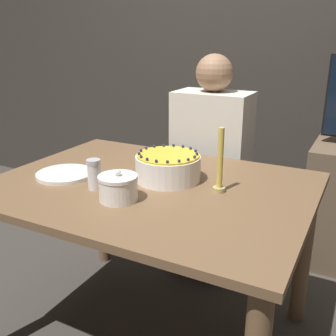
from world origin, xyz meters
name	(u,v)px	position (x,y,z in m)	size (l,w,h in m)	color
ground_plane	(152,332)	(0.00, 0.00, 0.00)	(12.00, 12.00, 0.00)	#3D3833
wall_behind	(256,34)	(0.00, 1.40, 1.30)	(8.00, 0.05, 2.60)	#38332D
dining_table	(150,210)	(0.00, 0.00, 0.61)	(1.25, 0.94, 0.73)	brown
cake	(168,167)	(0.04, 0.07, 0.79)	(0.26, 0.26, 0.12)	white
sugar_bowl	(118,188)	(-0.02, -0.19, 0.78)	(0.14, 0.14, 0.12)	white
sugar_shaker	(94,174)	(-0.16, -0.15, 0.79)	(0.05, 0.05, 0.12)	white
plate_stack	(65,174)	(-0.36, -0.09, 0.74)	(0.24, 0.24, 0.02)	white
candle	(220,167)	(0.27, 0.05, 0.83)	(0.05, 0.05, 0.25)	tan
person_man_blue_shirt	(211,180)	(0.00, 0.67, 0.52)	(0.40, 0.34, 1.21)	#2D2D38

